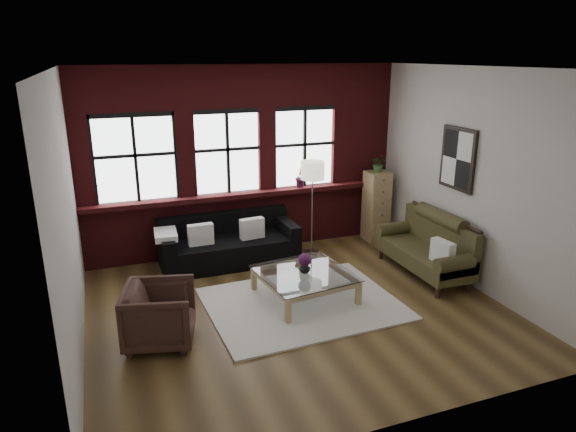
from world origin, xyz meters
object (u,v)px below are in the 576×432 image
object	(u,v)px
dark_sofa	(229,240)
floor_lamp	(312,204)
vintage_settee	(424,245)
coffee_table	(305,286)
vase	(305,267)
armchair	(160,315)
drawer_chest	(376,206)

from	to	relation	value
dark_sofa	floor_lamp	xyz separation A→B (m)	(1.46, -0.08, 0.49)
vintage_settee	coffee_table	bearing A→B (deg)	-176.42
coffee_table	vase	bearing A→B (deg)	-45.00
vintage_settee	coffee_table	distance (m)	2.10
armchair	coffee_table	xyz separation A→B (m)	(2.08, 0.48, -0.18)
vintage_settee	vase	distance (m)	2.08
coffee_table	dark_sofa	bearing A→B (deg)	112.44
dark_sofa	coffee_table	xyz separation A→B (m)	(0.68, -1.65, -0.21)
armchair	dark_sofa	bearing A→B (deg)	-18.50
vintage_settee	drawer_chest	xyz separation A→B (m)	(0.09, 1.67, 0.17)
vase	drawer_chest	size ratio (longest dim) A/B	0.12
vintage_settee	drawer_chest	size ratio (longest dim) A/B	1.40
armchair	drawer_chest	xyz separation A→B (m)	(4.25, 2.28, 0.28)
dark_sofa	coffee_table	distance (m)	1.80
floor_lamp	dark_sofa	bearing A→B (deg)	176.93
vintage_settee	vase	xyz separation A→B (m)	(-2.08, -0.13, -0.01)
vase	armchair	bearing A→B (deg)	-166.91
dark_sofa	vintage_settee	world-z (taller)	vintage_settee
dark_sofa	vase	xyz separation A→B (m)	(0.68, -1.65, 0.07)
dark_sofa	armchair	xyz separation A→B (m)	(-1.40, -2.14, -0.03)
dark_sofa	armchair	size ratio (longest dim) A/B	2.75
dark_sofa	coffee_table	size ratio (longest dim) A/B	1.84
vintage_settee	floor_lamp	bearing A→B (deg)	132.02
dark_sofa	vase	size ratio (longest dim) A/B	13.75
vintage_settee	coffee_table	world-z (taller)	vintage_settee
drawer_chest	vase	bearing A→B (deg)	-140.41
drawer_chest	floor_lamp	world-z (taller)	floor_lamp
vintage_settee	dark_sofa	bearing A→B (deg)	151.14
vase	floor_lamp	world-z (taller)	floor_lamp
armchair	vintage_settee	bearing A→B (deg)	-66.94
vase	drawer_chest	xyz separation A→B (m)	(2.17, 1.80, 0.18)
dark_sofa	coffee_table	bearing A→B (deg)	-67.56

